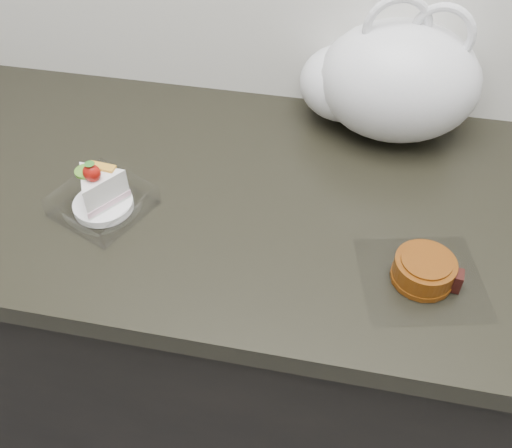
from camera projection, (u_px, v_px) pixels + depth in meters
counter at (284, 340)px, 1.31m from camera, size 2.04×0.64×0.90m
cake_tray at (101, 197)px, 0.95m from camera, size 0.18×0.18×0.11m
mooncake_wrap at (424, 272)px, 0.85m from camera, size 0.22×0.21×0.04m
plastic_bag at (387, 81)px, 1.06m from camera, size 0.34×0.24×0.27m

